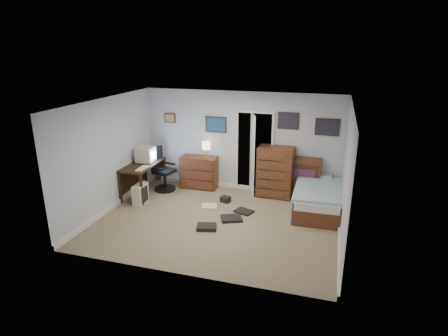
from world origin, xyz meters
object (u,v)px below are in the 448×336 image
Objects in this scene: office_chair at (162,174)px; low_dresser at (199,172)px; computer_desk at (139,171)px; bed at (317,197)px; tall_dresser at (275,172)px.

low_dresser is at bearing 41.05° from office_chair.
computer_desk is 1.52m from low_dresser.
low_dresser is (1.25, 0.85, -0.20)m from computer_desk.
tall_dresser is at bearing 152.03° from bed.
tall_dresser is (3.23, 0.83, 0.01)m from computer_desk.
tall_dresser is 0.65× the size of bed.
bed is at bearing -24.69° from tall_dresser.
office_chair is at bearing 177.15° from bed.
computer_desk is at bearing -163.13° from tall_dresser.
computer_desk is at bearing -147.67° from low_dresser.
computer_desk is 4.30m from bed.
tall_dresser is at bearing 22.25° from office_chair.
tall_dresser is 1.23m from bed.
low_dresser reaches higher than bed.
computer_desk is 1.12× the size of tall_dresser.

